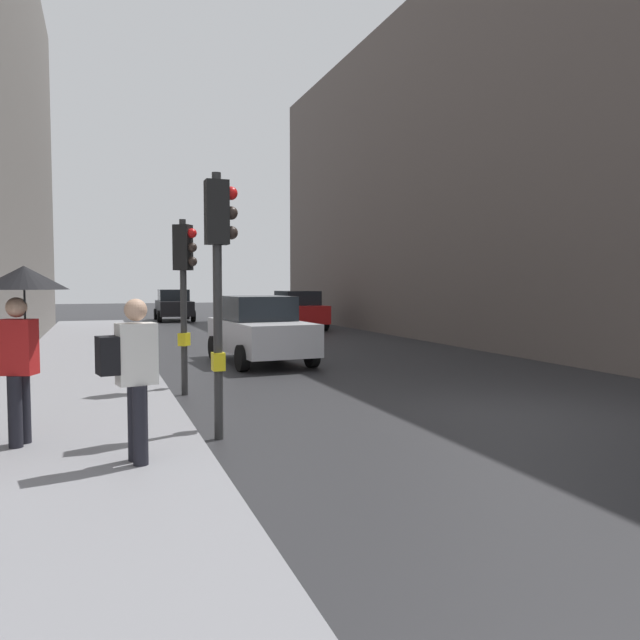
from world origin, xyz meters
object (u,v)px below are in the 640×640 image
at_px(traffic_light_near_left, 219,257).
at_px(car_red_sedan, 296,310).
at_px(car_silver_hatchback, 260,330).
at_px(pedestrian_with_black_backpack, 132,371).
at_px(traffic_light_near_right, 184,274).
at_px(pedestrian_with_umbrella, 22,305).
at_px(car_dark_suv, 174,305).

xyz_separation_m(traffic_light_near_left, car_red_sedan, (7.02, 18.72, -1.57)).
bearing_deg(traffic_light_near_left, car_silver_hatchback, 71.99).
distance_m(traffic_light_near_left, pedestrian_with_black_backpack, 2.19).
relative_size(traffic_light_near_right, car_silver_hatchback, 0.76).
bearing_deg(traffic_light_near_left, pedestrian_with_umbrella, -177.03).
bearing_deg(traffic_light_near_left, car_red_sedan, 69.44).
height_order(traffic_light_near_right, car_dark_suv, traffic_light_near_right).
bearing_deg(car_red_sedan, pedestrian_with_black_backpack, -112.26).
height_order(traffic_light_near_left, pedestrian_with_umbrella, traffic_light_near_left).
relative_size(car_silver_hatchback, pedestrian_with_black_backpack, 2.44).
distance_m(traffic_light_near_right, pedestrian_with_black_backpack, 5.05).
relative_size(car_silver_hatchback, pedestrian_with_umbrella, 2.02).
bearing_deg(pedestrian_with_umbrella, car_silver_hatchback, 57.98).
xyz_separation_m(car_red_sedan, pedestrian_with_umbrella, (-9.38, -18.84, 0.96)).
distance_m(car_dark_suv, car_red_sedan, 9.71).
distance_m(traffic_light_near_left, traffic_light_near_right, 3.47).
bearing_deg(traffic_light_near_left, traffic_light_near_right, 90.07).
bearing_deg(traffic_light_near_right, car_red_sedan, 65.28).
relative_size(pedestrian_with_umbrella, pedestrian_with_black_backpack, 1.21).
relative_size(traffic_light_near_right, car_dark_suv, 0.77).
relative_size(car_red_sedan, pedestrian_with_umbrella, 1.99).
bearing_deg(car_silver_hatchback, car_dark_suv, 89.97).
xyz_separation_m(traffic_light_near_left, traffic_light_near_right, (-0.00, 3.46, -0.19)).
bearing_deg(pedestrian_with_umbrella, traffic_light_near_right, 56.67).
bearing_deg(car_red_sedan, pedestrian_with_umbrella, -116.47).
height_order(traffic_light_near_left, car_red_sedan, traffic_light_near_left).
xyz_separation_m(car_dark_suv, pedestrian_with_black_backpack, (-3.67, -28.63, 0.29)).
distance_m(traffic_light_near_left, car_red_sedan, 20.06).
bearing_deg(pedestrian_with_black_backpack, car_red_sedan, 67.74).
bearing_deg(pedestrian_with_black_backpack, car_dark_suv, 82.70).
distance_m(traffic_light_near_left, pedestrian_with_umbrella, 2.44).
height_order(car_red_sedan, pedestrian_with_umbrella, pedestrian_with_umbrella).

